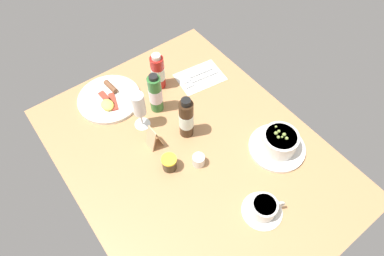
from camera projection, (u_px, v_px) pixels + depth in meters
ground_plane at (193, 154)px, 118.87cm from camera, size 110.00×84.00×3.00cm
porridge_bowl at (279, 143)px, 115.26cm from camera, size 20.40×20.40×9.09cm
cutlery_setting at (199, 77)px, 138.55cm from camera, size 16.28×20.98×0.90cm
coffee_cup at (264, 208)px, 102.65cm from camera, size 13.19×13.19×5.90cm
creamer_jug at (199, 160)px, 113.21cm from camera, size 4.98×4.70×4.95cm
wine_glass at (139, 106)px, 115.66cm from camera, size 6.05×6.05×16.74cm
jam_jar at (170, 163)px, 111.67cm from camera, size 5.32×5.32×5.76cm
sauce_bottle_red at (158, 72)px, 130.02cm from camera, size 5.53×5.53×16.59cm
sauce_bottle_brown at (186, 119)px, 115.46cm from camera, size 5.28×5.28×18.93cm
sauce_bottle_green at (155, 94)px, 122.37cm from camera, size 5.18×5.18×18.05cm
breakfast_plate at (109, 99)px, 130.80cm from camera, size 25.15×25.15×3.70cm
menu_card at (154, 137)px, 115.98cm from camera, size 4.90×5.10×9.08cm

